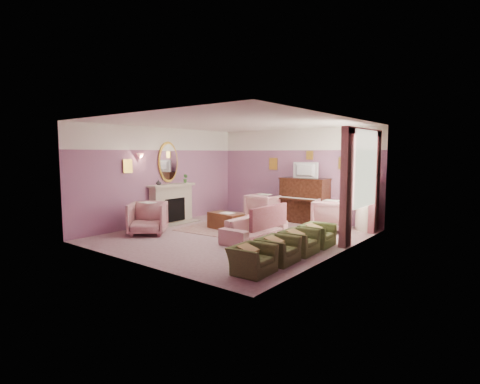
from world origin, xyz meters
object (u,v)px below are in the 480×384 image
Objects in this scene: olive_chair_a at (252,255)px; side_table at (366,218)px; floral_armchair_left at (264,206)px; olive_chair_c at (299,238)px; piano at (304,201)px; sofa at (255,224)px; floral_armchair_front at (148,216)px; olive_chair_d at (317,231)px; television at (304,169)px; coffee_table at (226,221)px; olive_chair_b at (278,246)px; floral_armchair_right at (331,214)px.

side_table reaches higher than olive_chair_a.
floral_armchair_left is 2.98m from side_table.
side_table reaches higher than olive_chair_c.
side_table is (1.87, -0.07, -0.30)m from piano.
sofa is at bearing -86.42° from piano.
olive_chair_d is (3.93, 1.60, -0.14)m from floral_armchair_front.
olive_chair_a is (1.59, -4.75, -1.28)m from television.
olive_chair_c is at bearing -18.30° from coffee_table.
coffee_table is 1.34× the size of olive_chair_b.
olive_chair_a and olive_chair_c have the same top height.
side_table is at bearing 85.89° from olive_chair_b.
piano is 1.88× the size of olive_chair_a.
coffee_table is at bearing 159.04° from sofa.
coffee_table is 1.34× the size of olive_chair_d.
floral_armchair_right is at bearing -139.56° from side_table.
floral_armchair_left is at bearing 119.43° from sofa.
olive_chair_b is 3.92m from side_table.
television is at bearing 61.97° from coffee_table.
piano reaches higher than olive_chair_d.
olive_chair_a is (2.65, -4.23, -0.14)m from floral_armchair_left.
television is 0.87× the size of floral_armchair_right.
olive_chair_d is at bearing 90.00° from olive_chair_c.
piano reaches higher than coffee_table.
coffee_table is 2.07m from floral_armchair_front.
olive_chair_c is 1.00× the size of olive_chair_d.
piano is 2.57m from coffee_table.
sofa is (1.34, -0.51, 0.15)m from coffee_table.
piano is at bearing 62.50° from coffee_table.
floral_armchair_left is 1.23× the size of olive_chair_a.
sofa is 2.49× the size of olive_chair_c.
floral_armchair_left is at bearing 135.69° from olive_chair_c.
olive_chair_c is (1.59, -3.11, -1.28)m from television.
television is at bearing 117.09° from olive_chair_c.
floral_armchair_left is at bearing 177.34° from floral_armchair_right.
coffee_table is 1.09× the size of floral_armchair_front.
sofa is 2.31m from floral_armchair_right.
coffee_table is 1.34× the size of olive_chair_a.
sofa is 2.49× the size of olive_chair_b.
side_table is at bearing 82.95° from olive_chair_d.
sofa is at bearing 25.17° from floral_armchair_front.
piano is 1.90m from side_table.
floral_armchair_right is at bearing -28.14° from television.
floral_armchair_right is at bearing 99.76° from olive_chair_c.
olive_chair_a is at bearing -90.00° from olive_chair_b.
olive_chair_b is 0.82m from olive_chair_c.
floral_armchair_front is 1.23× the size of olive_chair_d.
olive_chair_b is at bearing -0.57° from floral_armchair_front.
piano reaches higher than sofa.
olive_chair_c is (0.00, 1.64, 0.00)m from olive_chair_a.
side_table is at bearing 35.63° from coffee_table.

